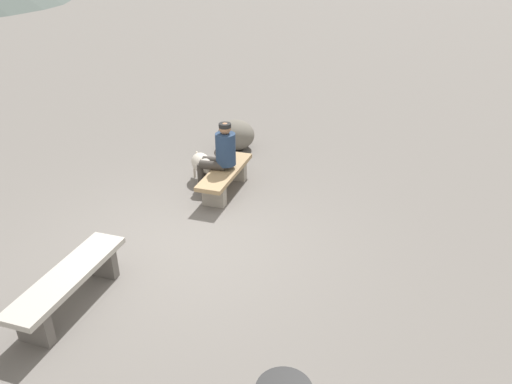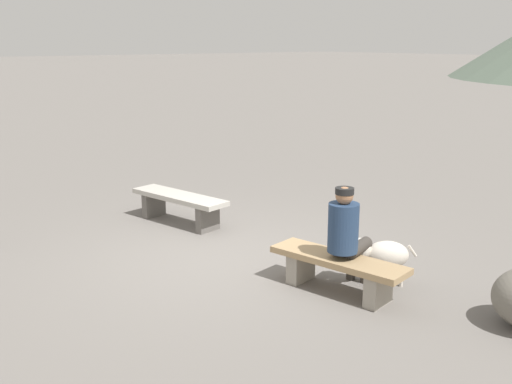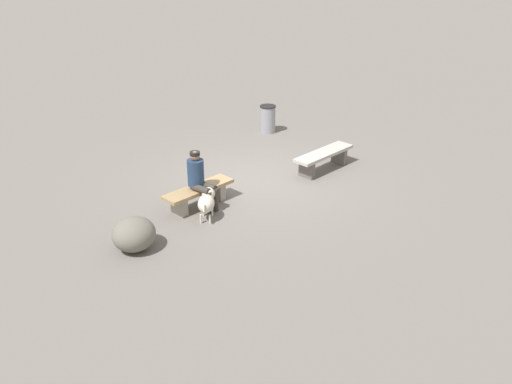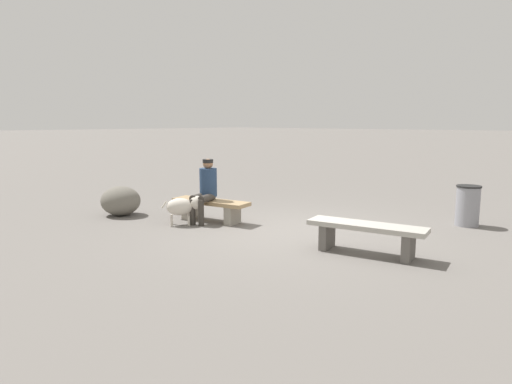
{
  "view_description": "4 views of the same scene",
  "coord_description": "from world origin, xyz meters",
  "px_view_note": "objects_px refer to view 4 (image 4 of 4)",
  "views": [
    {
      "loc": [
        -4.58,
        -3.68,
        3.79
      ],
      "look_at": [
        0.65,
        -0.79,
        0.75
      ],
      "focal_mm": 33.26,
      "sensor_mm": 36.0,
      "label": 1
    },
    {
      "loc": [
        6.27,
        -4.35,
        2.82
      ],
      "look_at": [
        -0.79,
        1.19,
        0.57
      ],
      "focal_mm": 42.75,
      "sensor_mm": 36.0,
      "label": 2
    },
    {
      "loc": [
        6.97,
        10.26,
        5.54
      ],
      "look_at": [
        0.97,
        1.46,
        0.53
      ],
      "focal_mm": 40.95,
      "sensor_mm": 36.0,
      "label": 3
    },
    {
      "loc": [
        -4.97,
        6.42,
        1.98
      ],
      "look_at": [
        1.58,
        -0.79,
        0.47
      ],
      "focal_mm": 31.93,
      "sensor_mm": 36.0,
      "label": 4
    }
  ],
  "objects_px": {
    "trash_bin": "(468,206)",
    "bench_left": "(366,232)",
    "seated_person": "(206,186)",
    "bench_right": "(211,207)",
    "dog": "(184,206)",
    "boulder": "(121,201)"
  },
  "relations": [
    {
      "from": "trash_bin",
      "to": "bench_left",
      "type": "bearing_deg",
      "value": 80.73
    },
    {
      "from": "bench_left",
      "to": "seated_person",
      "type": "relative_size",
      "value": 1.45
    },
    {
      "from": "trash_bin",
      "to": "seated_person",
      "type": "bearing_deg",
      "value": 38.32
    },
    {
      "from": "bench_right",
      "to": "dog",
      "type": "height_order",
      "value": "dog"
    },
    {
      "from": "bench_right",
      "to": "trash_bin",
      "type": "xyz_separation_m",
      "value": [
        -3.94,
        -3.04,
        0.09
      ]
    },
    {
      "from": "trash_bin",
      "to": "boulder",
      "type": "height_order",
      "value": "trash_bin"
    },
    {
      "from": "bench_left",
      "to": "boulder",
      "type": "bearing_deg",
      "value": -1.48
    },
    {
      "from": "bench_right",
      "to": "trash_bin",
      "type": "distance_m",
      "value": 4.97
    },
    {
      "from": "dog",
      "to": "boulder",
      "type": "relative_size",
      "value": 0.84
    },
    {
      "from": "bench_left",
      "to": "boulder",
      "type": "relative_size",
      "value": 2.17
    },
    {
      "from": "seated_person",
      "to": "boulder",
      "type": "bearing_deg",
      "value": 6.18
    },
    {
      "from": "bench_right",
      "to": "seated_person",
      "type": "height_order",
      "value": "seated_person"
    },
    {
      "from": "seated_person",
      "to": "dog",
      "type": "bearing_deg",
      "value": 60.28
    },
    {
      "from": "bench_right",
      "to": "dog",
      "type": "distance_m",
      "value": 0.59
    },
    {
      "from": "seated_person",
      "to": "dog",
      "type": "height_order",
      "value": "seated_person"
    },
    {
      "from": "seated_person",
      "to": "boulder",
      "type": "distance_m",
      "value": 2.03
    },
    {
      "from": "bench_left",
      "to": "bench_right",
      "type": "bearing_deg",
      "value": -11.02
    },
    {
      "from": "dog",
      "to": "trash_bin",
      "type": "bearing_deg",
      "value": -10.01
    },
    {
      "from": "seated_person",
      "to": "trash_bin",
      "type": "relative_size",
      "value": 1.61
    },
    {
      "from": "bench_left",
      "to": "bench_right",
      "type": "height_order",
      "value": "bench_left"
    },
    {
      "from": "boulder",
      "to": "bench_left",
      "type": "bearing_deg",
      "value": -170.23
    },
    {
      "from": "dog",
      "to": "trash_bin",
      "type": "distance_m",
      "value": 5.43
    }
  ]
}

